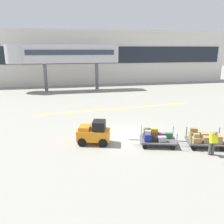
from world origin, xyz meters
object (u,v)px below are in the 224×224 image
(baggage_tug, at_px, (94,133))
(baggage_cart_middle, at_px, (205,139))
(baggage_cart_lead, at_px, (156,137))
(baggage_handler, at_px, (213,142))

(baggage_tug, distance_m, baggage_cart_middle, 7.14)
(baggage_cart_lead, bearing_deg, baggage_cart_middle, -15.81)
(baggage_cart_lead, relative_size, baggage_handler, 1.97)
(baggage_tug, distance_m, baggage_cart_lead, 4.04)
(baggage_cart_lead, height_order, baggage_handler, baggage_handler)
(baggage_cart_lead, xyz_separation_m, baggage_handler, (2.69, -2.06, 0.33))
(baggage_tug, relative_size, baggage_cart_middle, 0.75)
(baggage_cart_middle, bearing_deg, baggage_cart_lead, 164.19)
(baggage_cart_lead, xyz_separation_m, baggage_cart_middle, (2.99, -0.85, 0.02))
(baggage_cart_middle, bearing_deg, baggage_tug, 164.49)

